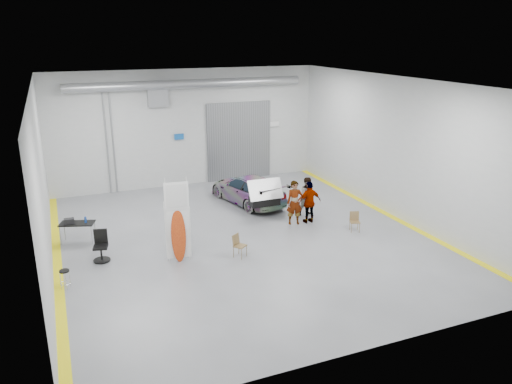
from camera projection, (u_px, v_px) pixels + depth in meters
name	position (u px, v px, depth m)	size (l,w,h in m)	color
ground	(244.00, 238.00, 19.61)	(16.00, 16.00, 0.00)	slate
room_shell	(229.00, 125.00, 20.42)	(14.02, 16.18, 6.01)	#B5B7B9
sedan_car	(248.00, 189.00, 23.49)	(1.85, 4.54, 1.32)	silver
person_a	(295.00, 203.00, 20.76)	(0.68, 0.45, 1.88)	#836047
person_b	(308.00, 196.00, 21.83)	(0.84, 0.64, 1.72)	slate
person_c	(310.00, 202.00, 20.93)	(1.05, 0.43, 1.81)	#AA6D38
surfboard_display	(179.00, 228.00, 17.27)	(0.86, 0.31, 3.06)	white
folding_chair_near	(240.00, 250.00, 17.87)	(0.54, 0.60, 0.83)	brown
folding_chair_far	(354.00, 225.00, 20.18)	(0.48, 0.51, 0.80)	brown
shop_stool	(65.00, 280.00, 15.60)	(0.32, 0.32, 0.64)	black
work_table	(75.00, 223.00, 18.92)	(1.40, 1.01, 1.03)	gray
office_chair	(101.00, 248.00, 17.50)	(0.59, 0.61, 1.11)	black
trunk_lid	(265.00, 187.00, 21.51)	(1.54, 0.93, 0.04)	silver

